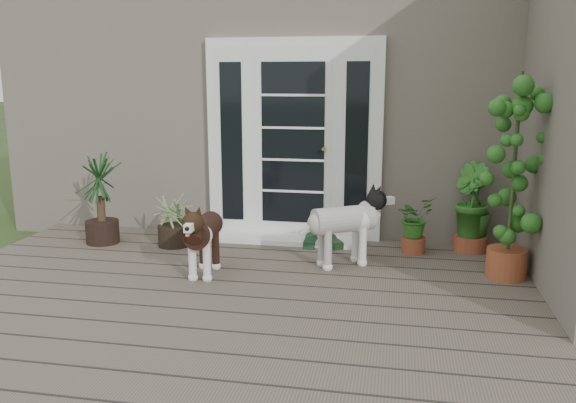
# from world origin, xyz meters

# --- Properties ---
(deck) EXTENTS (6.20, 4.60, 0.12)m
(deck) POSITION_xyz_m (0.00, 0.40, 0.06)
(deck) COLOR #6B5B4C
(deck) RESTS_ON ground
(house_main) EXTENTS (7.40, 4.00, 3.10)m
(house_main) POSITION_xyz_m (0.00, 4.65, 1.55)
(house_main) COLOR #665E54
(house_main) RESTS_ON ground
(door_unit) EXTENTS (1.90, 0.14, 2.15)m
(door_unit) POSITION_xyz_m (-0.20, 2.60, 1.19)
(door_unit) COLOR white
(door_unit) RESTS_ON deck
(door_step) EXTENTS (1.60, 0.40, 0.05)m
(door_step) POSITION_xyz_m (-0.20, 2.40, 0.14)
(door_step) COLOR white
(door_step) RESTS_ON deck
(brindle_dog) EXTENTS (0.36, 0.74, 0.60)m
(brindle_dog) POSITION_xyz_m (-0.75, 1.19, 0.42)
(brindle_dog) COLOR #311A12
(brindle_dog) RESTS_ON deck
(white_dog) EXTENTS (0.84, 0.70, 0.65)m
(white_dog) POSITION_xyz_m (0.44, 1.68, 0.44)
(white_dog) COLOR white
(white_dog) RESTS_ON deck
(spider_plant) EXTENTS (0.73, 0.73, 0.59)m
(spider_plant) POSITION_xyz_m (-1.37, 2.01, 0.42)
(spider_plant) COLOR #83925A
(spider_plant) RESTS_ON deck
(yucca) EXTENTS (0.74, 0.74, 0.96)m
(yucca) POSITION_xyz_m (-2.17, 1.98, 0.60)
(yucca) COLOR black
(yucca) RESTS_ON deck
(herb_a) EXTENTS (0.53, 0.53, 0.48)m
(herb_a) POSITION_xyz_m (1.10, 2.24, 0.36)
(herb_a) COLOR #1D5A19
(herb_a) RESTS_ON deck
(herb_b) EXTENTS (0.58, 0.58, 0.68)m
(herb_b) POSITION_xyz_m (1.64, 2.40, 0.46)
(herb_b) COLOR #195A1A
(herb_b) RESTS_ON deck
(herb_c) EXTENTS (0.44, 0.44, 0.62)m
(herb_c) POSITION_xyz_m (1.69, 2.40, 0.43)
(herb_c) COLOR #1F611B
(herb_c) RESTS_ON deck
(sapling) EXTENTS (0.72, 0.72, 1.85)m
(sapling) POSITION_xyz_m (1.89, 1.62, 1.05)
(sapling) COLOR #265D1A
(sapling) RESTS_ON deck
(clog_left) EXTENTS (0.28, 0.35, 0.10)m
(clog_left) POSITION_xyz_m (0.29, 2.29, 0.17)
(clog_left) COLOR black
(clog_left) RESTS_ON deck
(clog_right) EXTENTS (0.17, 0.35, 0.10)m
(clog_right) POSITION_xyz_m (0.04, 2.26, 0.17)
(clog_right) COLOR #163921
(clog_right) RESTS_ON deck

